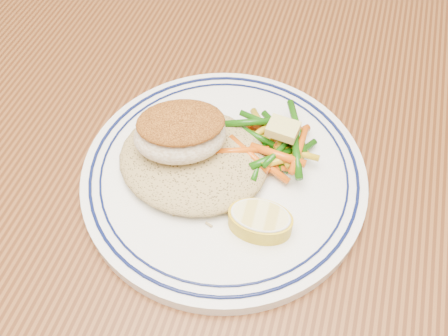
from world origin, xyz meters
TOP-DOWN VIEW (x-y plane):
  - dining_table at (0.00, 0.00)m, footprint 1.50×0.90m
  - plate at (-0.05, -0.04)m, footprint 0.28×0.28m
  - rice_pilaf at (-0.08, -0.04)m, footprint 0.15×0.13m
  - fish_fillet at (-0.09, -0.04)m, footprint 0.10×0.09m
  - vegetable_pile at (-0.01, -0.01)m, footprint 0.11×0.10m
  - butter_pat at (-0.00, 0.00)m, footprint 0.03×0.03m
  - lemon_wedge at (0.00, -0.09)m, footprint 0.06×0.05m

SIDE VIEW (x-z plane):
  - dining_table at x=0.00m, z-range 0.28..1.03m
  - plate at x=-0.05m, z-range 0.75..0.77m
  - lemon_wedge at x=0.00m, z-range 0.77..0.79m
  - vegetable_pile at x=-0.01m, z-range 0.76..0.79m
  - rice_pilaf at x=-0.08m, z-range 0.77..0.79m
  - butter_pat at x=0.00m, z-range 0.79..0.80m
  - fish_fillet at x=-0.09m, z-range 0.79..0.83m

